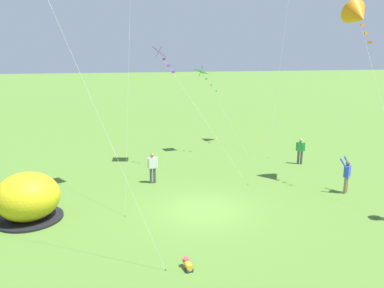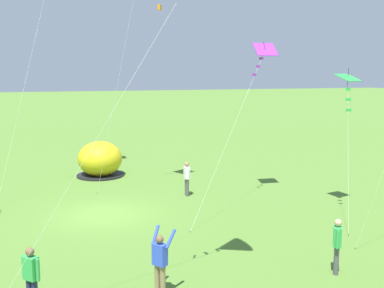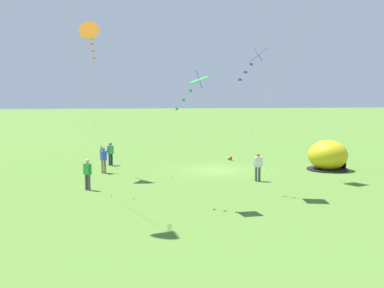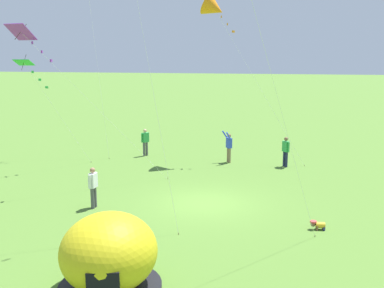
{
  "view_description": "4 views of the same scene",
  "coord_description": "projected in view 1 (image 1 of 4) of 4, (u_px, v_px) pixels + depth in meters",
  "views": [
    {
      "loc": [
        -4.79,
        -15.43,
        6.95
      ],
      "look_at": [
        0.79,
        4.9,
        1.98
      ],
      "focal_mm": 35.0,
      "sensor_mm": 36.0,
      "label": 1
    },
    {
      "loc": [
        18.9,
        -3.11,
        6.01
      ],
      "look_at": [
        -0.92,
        4.39,
        2.73
      ],
      "focal_mm": 42.0,
      "sensor_mm": 36.0,
      "label": 2
    },
    {
      "loc": [
        6.06,
        30.37,
        5.18
      ],
      "look_at": [
        2.45,
        4.73,
        2.37
      ],
      "focal_mm": 42.0,
      "sensor_mm": 36.0,
      "label": 3
    },
    {
      "loc": [
        -18.02,
        -3.68,
        6.17
      ],
      "look_at": [
        2.39,
        1.14,
        2.09
      ],
      "focal_mm": 42.0,
      "sensor_mm": 36.0,
      "label": 4
    }
  ],
  "objects": [
    {
      "name": "person_far_back",
      "position": [
        153.0,
        166.0,
        20.79
      ],
      "size": [
        0.59,
        0.26,
        1.72
      ],
      "color": "#4C4C51",
      "rests_on": "ground"
    },
    {
      "name": "person_center_field",
      "position": [
        300.0,
        150.0,
        24.48
      ],
      "size": [
        0.49,
        0.42,
        1.72
      ],
      "color": "#4C4C51",
      "rests_on": "ground"
    },
    {
      "name": "ground_plane",
      "position": [
        203.0,
        210.0,
        17.31
      ],
      "size": [
        300.0,
        300.0,
        0.0
      ],
      "primitive_type": "plane",
      "color": "#517A2D"
    },
    {
      "name": "toddler_crawling",
      "position": [
        188.0,
        264.0,
        12.46
      ],
      "size": [
        0.29,
        0.55,
        0.32
      ],
      "color": "gold",
      "rests_on": "ground"
    },
    {
      "name": "popup_tent",
      "position": [
        27.0,
        198.0,
        16.11
      ],
      "size": [
        2.81,
        2.81,
        2.1
      ],
      "color": "gold",
      "rests_on": "ground"
    },
    {
      "name": "kite_orange",
      "position": [
        358.0,
        15.0,
        18.58
      ],
      "size": [
        1.4,
        6.3,
        9.73
      ],
      "color": "silver",
      "rests_on": "ground"
    },
    {
      "name": "person_flying_kite",
      "position": [
        347.0,
        175.0,
        19.25
      ],
      "size": [
        0.72,
        0.67,
        1.89
      ],
      "color": "#8C7251",
      "rests_on": "ground"
    },
    {
      "name": "kite_green",
      "position": [
        203.0,
        75.0,
        26.27
      ],
      "size": [
        3.47,
        2.57,
        6.3
      ],
      "color": "silver",
      "rests_on": "ground"
    },
    {
      "name": "kite_purple",
      "position": [
        161.0,
        55.0,
        22.98
      ],
      "size": [
        4.39,
        5.93,
        7.56
      ],
      "color": "silver",
      "rests_on": "ground"
    }
  ]
}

